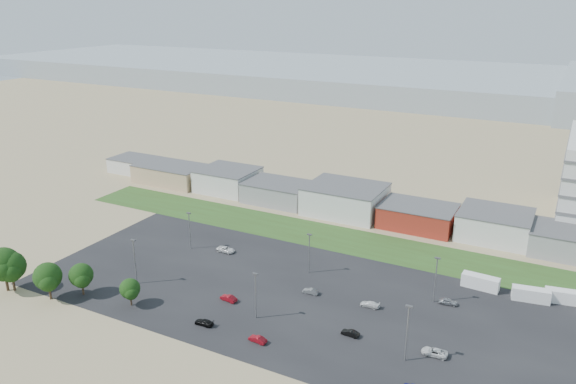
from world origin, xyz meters
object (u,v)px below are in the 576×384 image
Objects in this scene: parked_car_3 at (204,322)px; parked_car_7 at (311,291)px; parked_car_8 at (448,302)px; parked_car_13 at (258,339)px; box_trailer_a at (480,282)px; parked_car_4 at (229,298)px; tree_far_left at (4,267)px; parked_car_12 at (370,304)px; parked_car_0 at (434,352)px; parked_car_9 at (226,250)px; parked_car_1 at (350,333)px.

parked_car_7 reaches higher than parked_car_3.
parked_car_3 is at bearing 118.92° from parked_car_8.
parked_car_3 is at bearing -84.41° from parked_car_13.
box_trailer_a is 54.73m from parked_car_4.
box_trailer_a is 102.92m from tree_far_left.
parked_car_0 is at bearing 55.21° from parked_car_12.
parked_car_9 is at bearing -111.45° from parked_car_0.
parked_car_12 is at bearing 22.62° from tree_far_left.
box_trailer_a is at bearing 131.17° from parked_car_4.
parked_car_8 is at bearing 105.88° from parked_car_7.
parked_car_9 reaches higher than parked_car_0.
parked_car_13 is at bearing 129.20° from parked_car_8.
tree_far_left is at bearing -148.18° from box_trailer_a.
box_trailer_a reaches higher than parked_car_12.
box_trailer_a reaches higher than parked_car_13.
parked_car_8 is 1.08× the size of parked_car_13.
parked_car_9 is (-56.82, 18.80, 0.01)m from parked_car_0.
parked_car_0 is at bearing 68.75° from parked_car_7.
parked_car_3 is at bearing 12.84° from parked_car_4.
parked_car_7 is 13.15m from parked_car_12.
tree_far_left reaches higher than box_trailer_a.
parked_car_3 is at bearing -78.54° from parked_car_0.
parked_car_0 reaches higher than parked_car_12.
parked_car_9 is (-13.94, 19.82, 0.02)m from parked_car_4.
parked_car_7 is 0.98× the size of parked_car_13.
box_trailer_a is 2.06× the size of parked_car_4.
parked_car_4 is 0.96× the size of parked_car_12.
parked_car_0 is 1.31× the size of parked_car_1.
parked_car_3 is 1.02× the size of parked_car_8.
parked_car_7 is 0.88× the size of parked_car_12.
parked_car_4 is (-42.88, -1.02, -0.01)m from parked_car_0.
parked_car_0 is 18.95m from parked_car_12.
box_trailer_a is 26.38m from parked_car_12.
parked_car_4 reaches higher than parked_car_12.
parked_car_0 reaches higher than parked_car_7.
parked_car_9 is 40.22m from parked_car_13.
parked_car_4 is at bearing -145.62° from parked_car_9.
parked_car_7 is at bearing -111.73° from parked_car_0.
parked_car_1 is at bearing 0.18° from parked_car_12.
tree_far_left reaches higher than parked_car_9.
box_trailer_a is 2.23× the size of parked_car_7.
parked_car_0 is at bearing 97.55° from parked_car_1.
parked_car_13 is at bearing -34.58° from parked_car_12.
parked_car_3 is (-26.51, -9.73, -0.01)m from parked_car_1.
box_trailer_a is 1.68× the size of parked_car_9.
parked_car_9 reaches higher than parked_car_7.
parked_car_1 is 11.65m from parked_car_12.
parked_car_8 is at bearing 125.18° from parked_car_3.
parked_car_4 is (-27.38, 0.19, 0.05)m from parked_car_1.
box_trailer_a reaches higher than parked_car_1.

